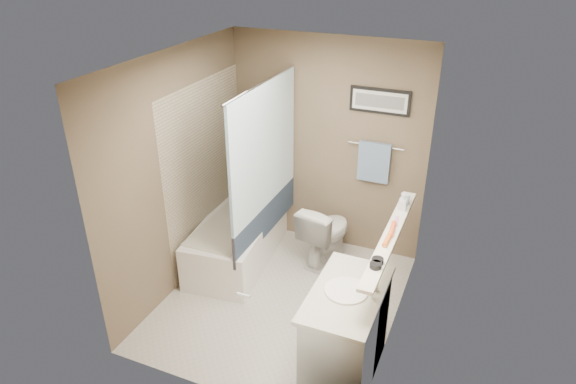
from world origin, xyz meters
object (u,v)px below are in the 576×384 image
at_px(toilet, 326,232).
at_px(glass_jar, 405,199).
at_px(vanity, 346,335).
at_px(candle_bowl_far, 378,261).
at_px(hair_brush_back, 392,229).
at_px(soap_bottle, 403,202).
at_px(hair_brush_front, 388,238).
at_px(bathtub, 238,239).
at_px(candle_bowl_near, 376,265).

distance_m(toilet, glass_jar, 1.27).
bearing_deg(vanity, candle_bowl_far, 19.98).
bearing_deg(vanity, glass_jar, 79.87).
relative_size(hair_brush_back, soap_bottle, 1.50).
bearing_deg(hair_brush_front, toilet, 128.46).
bearing_deg(bathtub, vanity, -42.02).
relative_size(bathtub, candle_bowl_near, 16.67).
bearing_deg(candle_bowl_near, hair_brush_front, 90.00).
bearing_deg(hair_brush_back, candle_bowl_far, -90.00).
bearing_deg(toilet, candle_bowl_near, 131.86).
height_order(hair_brush_front, glass_jar, glass_jar).
xyz_separation_m(toilet, vanity, (0.69, -1.50, 0.04)).
bearing_deg(hair_brush_front, vanity, -114.81).
xyz_separation_m(candle_bowl_far, glass_jar, (0.00, 1.00, 0.03)).
height_order(bathtub, soap_bottle, soap_bottle).
bearing_deg(hair_brush_front, candle_bowl_near, -90.00).
distance_m(hair_brush_back, soap_bottle, 0.40).
bearing_deg(bathtub, candle_bowl_near, -38.90).
bearing_deg(vanity, hair_brush_front, 64.84).
bearing_deg(bathtub, hair_brush_front, -29.13).
distance_m(bathtub, glass_jar, 2.01).
bearing_deg(candle_bowl_far, glass_jar, 90.00).
relative_size(vanity, hair_brush_front, 4.09).
height_order(toilet, hair_brush_front, hair_brush_front).
bearing_deg(vanity, hair_brush_back, 71.39).
bearing_deg(bathtub, toilet, 14.67).
xyz_separation_m(candle_bowl_far, hair_brush_front, (0.00, 0.33, 0.00)).
relative_size(bathtub, toilet, 2.11).
height_order(hair_brush_back, soap_bottle, soap_bottle).
bearing_deg(candle_bowl_far, hair_brush_front, 90.00).
bearing_deg(hair_brush_back, bathtub, 161.52).
height_order(glass_jar, soap_bottle, soap_bottle).
xyz_separation_m(bathtub, hair_brush_back, (1.79, -0.60, 0.89)).
distance_m(bathtub, vanity, 1.98).
bearing_deg(toilet, candle_bowl_far, 132.90).
distance_m(bathtub, candle_bowl_far, 2.27).
bearing_deg(hair_brush_front, glass_jar, 90.00).
bearing_deg(hair_brush_back, soap_bottle, 90.00).
relative_size(vanity, soap_bottle, 6.14).
relative_size(toilet, hair_brush_back, 3.23).
bearing_deg(hair_brush_front, soap_bottle, 90.00).
relative_size(hair_brush_back, glass_jar, 2.20).
xyz_separation_m(bathtub, vanity, (1.60, -1.16, 0.15)).
relative_size(candle_bowl_far, hair_brush_back, 0.41).
distance_m(candle_bowl_near, hair_brush_back, 0.55).
height_order(bathtub, vanity, vanity).
bearing_deg(bathtub, hair_brush_back, -24.62).
bearing_deg(vanity, soap_bottle, 78.75).
xyz_separation_m(hair_brush_back, glass_jar, (0.00, 0.51, 0.03)).
xyz_separation_m(vanity, candle_bowl_near, (0.19, 0.01, 0.73)).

